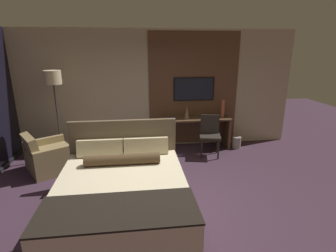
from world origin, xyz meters
TOP-DOWN VIEW (x-y plane):
  - ground_plane at (0.00, 0.00)m, footprint 16.00×16.00m
  - wall_back_tv_panel at (0.15, 2.59)m, footprint 7.20×0.09m
  - bed at (-0.50, -0.29)m, footprint 1.83×2.20m
  - desk at (1.14, 2.31)m, footprint 1.67×0.51m
  - tv at (1.14, 2.52)m, footprint 0.99×0.04m
  - desk_chair at (1.38, 1.81)m, footprint 0.54×0.54m
  - armchair_by_window at (-2.02, 1.43)m, footprint 1.13×1.15m
  - floor_lamp at (-1.93, 1.98)m, footprint 0.34×0.34m
  - vase_tall at (1.81, 2.27)m, footprint 0.08×0.08m
  - vase_short at (0.93, 2.25)m, footprint 0.12×0.12m
  - book at (0.54, 2.23)m, footprint 0.24×0.19m
  - waste_bin at (2.17, 2.14)m, footprint 0.22×0.22m

SIDE VIEW (x-z plane):
  - ground_plane at x=0.00m, z-range 0.00..0.00m
  - waste_bin at x=2.17m, z-range 0.00..0.28m
  - armchair_by_window at x=-2.02m, z-range -0.13..0.67m
  - bed at x=-0.50m, z-range -0.24..0.95m
  - desk at x=1.14m, z-range 0.13..0.89m
  - desk_chair at x=1.38m, z-range 0.10..1.01m
  - book at x=0.54m, z-range 0.76..0.79m
  - vase_short at x=0.93m, z-range 0.76..1.06m
  - vase_tall at x=1.81m, z-range 0.76..1.18m
  - wall_back_tv_panel at x=0.15m, z-range 0.00..2.80m
  - tv at x=1.14m, z-range 1.14..1.70m
  - floor_lamp at x=-1.93m, z-range 0.67..2.60m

